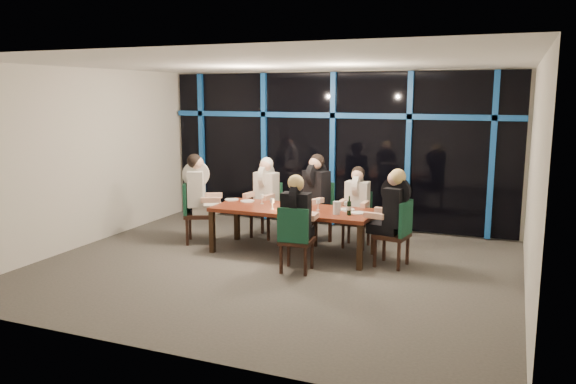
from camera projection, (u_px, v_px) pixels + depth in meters
name	position (u px, v px, depth m)	size (l,w,h in m)	color
room	(272.00, 132.00, 8.07)	(7.04, 7.00, 3.02)	#56524C
window_wall	(334.00, 147.00, 10.83)	(6.86, 0.43, 2.94)	black
dining_table	(293.00, 212.00, 9.04)	(2.60, 1.00, 0.75)	maroon
chair_far_left	(268.00, 206.00, 10.18)	(0.52, 0.52, 0.99)	black
chair_far_mid	(318.00, 209.00, 9.80)	(0.63, 0.63, 1.06)	black
chair_far_right	(358.00, 216.00, 9.53)	(0.44, 0.44, 0.94)	black
chair_end_left	(194.00, 209.00, 9.73)	(0.65, 0.65, 1.06)	black
chair_end_right	(398.00, 230.00, 8.36)	(0.54, 0.54, 1.01)	black
chair_near_mid	(295.00, 236.00, 8.07)	(0.49, 0.49, 0.98)	black
diner_far_left	(265.00, 186.00, 10.04)	(0.53, 0.65, 0.96)	beige
diner_far_mid	(315.00, 186.00, 9.66)	(0.64, 0.72, 1.03)	black
diner_far_right	(357.00, 195.00, 9.39)	(0.46, 0.58, 0.91)	beige
diner_end_left	(199.00, 185.00, 9.66)	(0.73, 0.67, 1.03)	beige
diner_end_right	(393.00, 203.00, 8.33)	(0.67, 0.54, 0.99)	black
diner_near_mid	(297.00, 209.00, 8.08)	(0.51, 0.63, 0.96)	black
plate_far_left	(247.00, 201.00, 9.59)	(0.24, 0.24, 0.01)	white
plate_far_mid	(293.00, 205.00, 9.29)	(0.24, 0.24, 0.01)	white
plate_far_right	(347.00, 209.00, 8.90)	(0.24, 0.24, 0.01)	white
plate_end_left	(232.00, 200.00, 9.73)	(0.24, 0.24, 0.01)	white
plate_end_right	(358.00, 213.00, 8.65)	(0.24, 0.24, 0.01)	white
plate_near_mid	(307.00, 213.00, 8.64)	(0.24, 0.24, 0.01)	white
wine_bottle	(349.00, 208.00, 8.51)	(0.07, 0.07, 0.29)	black
water_pitcher	(337.00, 208.00, 8.57)	(0.12, 0.11, 0.20)	silver
tea_light	(279.00, 209.00, 8.90)	(0.05, 0.05, 0.03)	#F6A449
wine_glass_a	(272.00, 202.00, 8.94)	(0.07, 0.07, 0.17)	silver
wine_glass_b	(304.00, 202.00, 8.99)	(0.06, 0.06, 0.16)	silver
wine_glass_c	(318.00, 202.00, 8.88)	(0.07, 0.07, 0.18)	silver
wine_glass_d	(262.00, 197.00, 9.39)	(0.06, 0.06, 0.16)	white
wine_glass_e	(346.00, 204.00, 8.75)	(0.06, 0.06, 0.16)	silver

